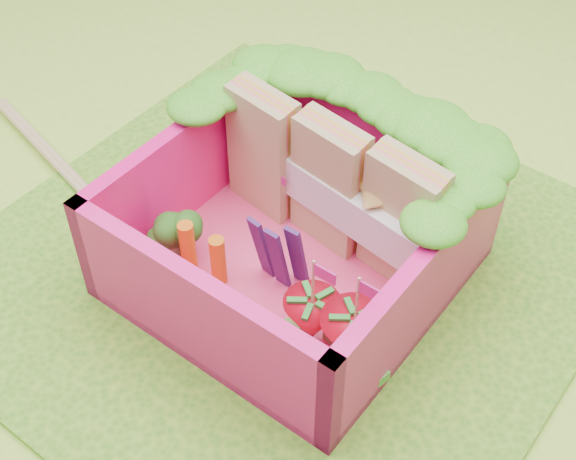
% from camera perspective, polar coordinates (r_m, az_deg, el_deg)
% --- Properties ---
extents(ground, '(14.00, 14.00, 0.00)m').
position_cam_1_polar(ground, '(3.67, -0.41, -2.78)').
color(ground, '#A1DD3E').
rests_on(ground, ground).
extents(placemat, '(2.60, 2.60, 0.03)m').
position_cam_1_polar(placemat, '(3.66, -0.41, -2.63)').
color(placemat, '#4C9521').
rests_on(placemat, ground).
extents(bento_floor, '(1.30, 1.30, 0.05)m').
position_cam_1_polar(bento_floor, '(3.60, 0.45, -2.74)').
color(bento_floor, '#F73F79').
rests_on(bento_floor, placemat).
extents(bento_box, '(1.30, 1.30, 0.55)m').
position_cam_1_polar(bento_box, '(3.42, 0.47, 0.04)').
color(bento_box, '#FF157F').
rests_on(bento_box, placemat).
extents(lettuce_ruffle, '(1.43, 0.77, 0.11)m').
position_cam_1_polar(lettuce_ruffle, '(3.50, 5.29, 8.35)').
color(lettuce_ruffle, '#2D961B').
rests_on(lettuce_ruffle, bento_box).
extents(sandwich_stack, '(1.13, 0.32, 0.62)m').
position_cam_1_polar(sandwich_stack, '(3.51, 3.05, 3.24)').
color(sandwich_stack, tan).
rests_on(sandwich_stack, bento_floor).
extents(broccoli, '(0.33, 0.33, 0.25)m').
position_cam_1_polar(broccoli, '(3.52, -8.37, -0.03)').
color(broccoli, '#598F45').
rests_on(broccoli, bento_floor).
extents(carrot_sticks, '(0.21, 0.10, 0.28)m').
position_cam_1_polar(carrot_sticks, '(3.46, -6.12, -1.72)').
color(carrot_sticks, orange).
rests_on(carrot_sticks, bento_floor).
extents(purple_wedges, '(0.22, 0.08, 0.38)m').
position_cam_1_polar(purple_wedges, '(3.37, -0.66, -1.72)').
color(purple_wedges, '#38164E').
rests_on(purple_wedges, bento_floor).
extents(strawberry_left, '(0.23, 0.23, 0.47)m').
position_cam_1_polar(strawberry_left, '(3.23, 1.70, -6.37)').
color(strawberry_left, red).
rests_on(strawberry_left, bento_floor).
extents(strawberry_right, '(0.27, 0.27, 0.51)m').
position_cam_1_polar(strawberry_right, '(3.15, 4.66, -7.83)').
color(strawberry_right, red).
rests_on(strawberry_right, bento_floor).
extents(snap_peas, '(0.62, 0.59, 0.05)m').
position_cam_1_polar(snap_peas, '(3.30, 3.27, -7.74)').
color(snap_peas, '#60B238').
rests_on(snap_peas, bento_floor).
extents(chopsticks, '(2.05, 0.52, 0.04)m').
position_cam_1_polar(chopsticks, '(4.05, -13.88, 2.31)').
color(chopsticks, '#DCB979').
rests_on(chopsticks, placemat).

